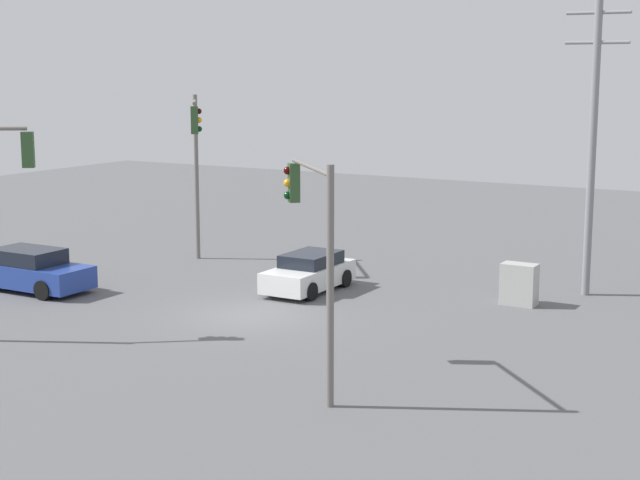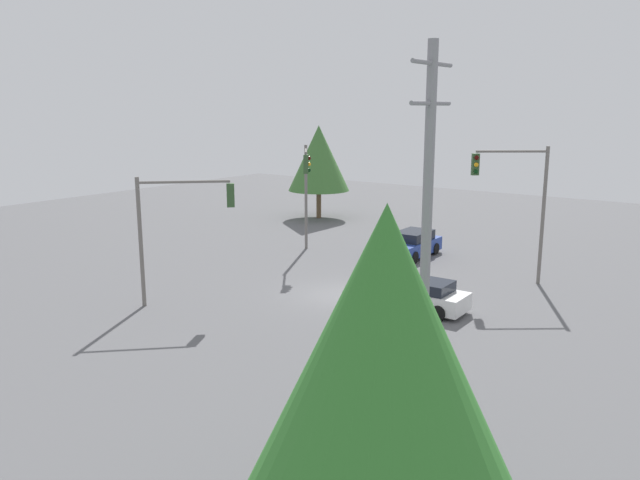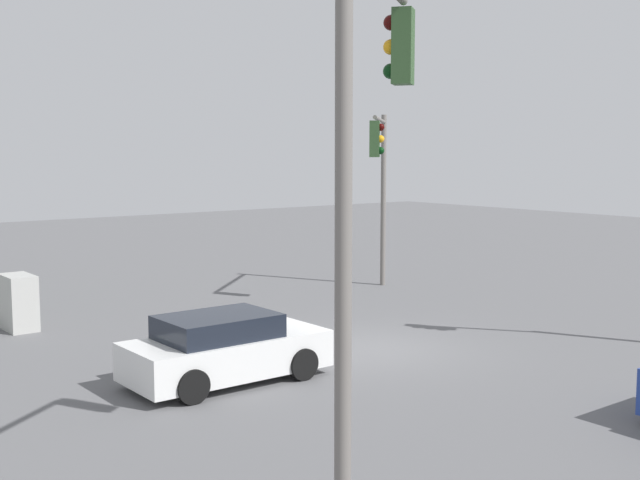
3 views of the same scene
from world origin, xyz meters
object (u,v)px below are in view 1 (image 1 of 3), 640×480
at_px(sedan_blue, 32,271).
at_px(traffic_signal_cross, 313,230).
at_px(sedan_white, 309,273).
at_px(traffic_signal_aux, 196,151).
at_px(electrical_cabinet, 519,284).

bearing_deg(sedan_blue, traffic_signal_cross, 73.68).
relative_size(sedan_white, traffic_signal_cross, 0.70).
distance_m(sedan_blue, traffic_signal_aux, 8.26).
relative_size(sedan_white, traffic_signal_aux, 0.59).
height_order(sedan_white, sedan_blue, sedan_blue).
xyz_separation_m(traffic_signal_cross, electrical_cabinet, (1.76, 10.93, -3.31)).
height_order(sedan_white, traffic_signal_cross, traffic_signal_cross).
bearing_deg(electrical_cabinet, sedan_white, -166.66).
distance_m(sedan_blue, traffic_signal_cross, 15.27).
bearing_deg(sedan_blue, electrical_cabinet, 112.74).
xyz_separation_m(traffic_signal_aux, electrical_cabinet, (13.71, -0.12, -3.98)).
height_order(sedan_white, electrical_cabinet, electrical_cabinet).
bearing_deg(sedan_blue, sedan_white, 119.74).
xyz_separation_m(sedan_white, traffic_signal_cross, (5.56, -9.19, 3.35)).
height_order(sedan_blue, traffic_signal_aux, traffic_signal_aux).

